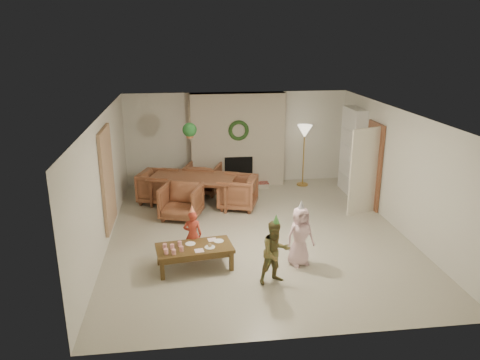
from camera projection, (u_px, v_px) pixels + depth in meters
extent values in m
plane|color=#B7B29E|center=(257.00, 233.00, 9.60)|extent=(7.00, 7.00, 0.00)
plane|color=white|center=(258.00, 114.00, 8.84)|extent=(7.00, 7.00, 0.00)
plane|color=silver|center=(237.00, 138.00, 12.53)|extent=(7.00, 0.00, 7.00)
plane|color=silver|center=(301.00, 256.00, 5.91)|extent=(7.00, 0.00, 7.00)
plane|color=silver|center=(104.00, 182.00, 8.86)|extent=(0.00, 7.00, 7.00)
plane|color=silver|center=(399.00, 171.00, 9.58)|extent=(0.00, 7.00, 7.00)
cube|color=#4E1814|center=(238.00, 140.00, 12.34)|extent=(2.50, 0.40, 2.50)
cube|color=maroon|center=(239.00, 186.00, 12.37)|extent=(1.60, 0.30, 0.12)
cube|color=black|center=(238.00, 170.00, 12.41)|extent=(0.75, 0.12, 0.75)
torus|color=#1D4118|center=(239.00, 131.00, 12.03)|extent=(0.54, 0.10, 0.54)
cylinder|color=gold|center=(302.00, 184.00, 12.64)|extent=(0.31, 0.31, 0.03)
cylinder|color=gold|center=(304.00, 158.00, 12.41)|extent=(0.03, 0.03, 1.50)
cone|color=beige|center=(305.00, 131.00, 12.19)|extent=(0.40, 0.40, 0.33)
cube|color=white|center=(352.00, 151.00, 11.78)|extent=(0.30, 1.00, 2.20)
cube|color=white|center=(350.00, 175.00, 11.97)|extent=(0.30, 0.92, 0.03)
cube|color=white|center=(351.00, 160.00, 11.85)|extent=(0.30, 0.92, 0.03)
cube|color=white|center=(352.00, 145.00, 11.73)|extent=(0.30, 0.92, 0.03)
cube|color=white|center=(353.00, 130.00, 11.60)|extent=(0.30, 0.92, 0.03)
cube|color=maroon|center=(351.00, 172.00, 11.78)|extent=(0.20, 0.40, 0.24)
cube|color=#254F8A|center=(350.00, 155.00, 11.85)|extent=(0.20, 0.44, 0.24)
cube|color=gold|center=(353.00, 141.00, 11.59)|extent=(0.20, 0.36, 0.22)
cube|color=brown|center=(373.00, 166.00, 10.77)|extent=(0.05, 0.86, 2.04)
cube|color=beige|center=(364.00, 172.00, 10.38)|extent=(0.77, 0.32, 2.00)
cube|color=tan|center=(108.00, 179.00, 9.06)|extent=(0.06, 1.20, 2.00)
imported|color=brown|center=(193.00, 191.00, 11.10)|extent=(2.27, 1.71, 0.71)
imported|color=brown|center=(181.00, 202.00, 10.26)|extent=(1.07, 1.08, 0.78)
imported|color=brown|center=(203.00, 178.00, 11.91)|extent=(1.07, 1.08, 0.78)
imported|color=brown|center=(158.00, 187.00, 11.26)|extent=(1.08, 1.07, 0.78)
imported|color=brown|center=(238.00, 192.00, 10.88)|extent=(1.08, 1.07, 0.78)
cylinder|color=tan|center=(189.00, 120.00, 10.21)|extent=(0.01, 0.01, 0.70)
cylinder|color=#A15D34|center=(190.00, 135.00, 10.31)|extent=(0.16, 0.16, 0.12)
sphere|color=#1A4E21|center=(190.00, 130.00, 10.28)|extent=(0.32, 0.32, 0.32)
cube|color=#543D1C|center=(194.00, 248.00, 8.08)|extent=(1.41, 0.84, 0.06)
cube|color=#543D1C|center=(195.00, 252.00, 8.10)|extent=(1.29, 0.73, 0.08)
cube|color=#543D1C|center=(162.00, 270.00, 7.75)|extent=(0.08, 0.08, 0.35)
cube|color=#543D1C|center=(231.00, 261.00, 8.05)|extent=(0.08, 0.08, 0.35)
cube|color=#543D1C|center=(159.00, 256.00, 8.24)|extent=(0.08, 0.08, 0.35)
cube|color=#543D1C|center=(224.00, 248.00, 8.54)|extent=(0.08, 0.08, 0.35)
cylinder|color=white|center=(166.00, 251.00, 7.79)|extent=(0.08, 0.08, 0.09)
cylinder|color=white|center=(165.00, 246.00, 7.98)|extent=(0.08, 0.08, 0.09)
cylinder|color=white|center=(174.00, 252.00, 7.77)|extent=(0.08, 0.08, 0.09)
cylinder|color=white|center=(172.00, 247.00, 7.96)|extent=(0.08, 0.08, 0.09)
cylinder|color=white|center=(181.00, 249.00, 7.89)|extent=(0.08, 0.08, 0.09)
cylinder|color=white|center=(180.00, 244.00, 8.07)|extent=(0.08, 0.08, 0.09)
cylinder|color=white|center=(190.00, 244.00, 8.17)|extent=(0.21, 0.21, 0.01)
cylinder|color=white|center=(210.00, 247.00, 8.04)|extent=(0.21, 0.21, 0.01)
cylinder|color=white|center=(219.00, 241.00, 8.28)|extent=(0.21, 0.21, 0.01)
sphere|color=tan|center=(210.00, 245.00, 8.03)|extent=(0.08, 0.08, 0.07)
cube|color=#FFBBD0|center=(199.00, 251.00, 7.92)|extent=(0.17, 0.17, 0.01)
cube|color=#FFBBD0|center=(212.00, 240.00, 8.33)|extent=(0.17, 0.17, 0.01)
imported|color=#AA3524|center=(193.00, 235.00, 8.41)|extent=(0.34, 0.23, 0.93)
cone|color=#FEC354|center=(192.00, 209.00, 8.26)|extent=(0.16, 0.16, 0.18)
imported|color=brown|center=(275.00, 252.00, 7.55)|extent=(0.63, 0.55, 1.09)
cone|color=#53B04B|center=(276.00, 219.00, 7.38)|extent=(0.14, 0.14, 0.18)
imported|color=#F0C0CB|center=(300.00, 236.00, 8.15)|extent=(0.61, 0.48, 1.09)
cone|color=#AAA9AF|center=(301.00, 205.00, 7.97)|extent=(0.16, 0.16, 0.20)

